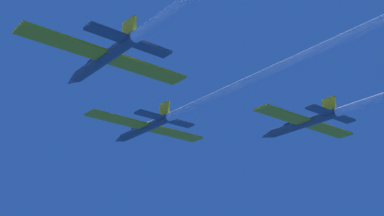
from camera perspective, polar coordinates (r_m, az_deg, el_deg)
jet_lead at (r=48.51m, az=8.34°, el=3.85°), size 16.00×63.47×2.65m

